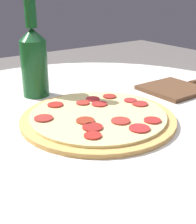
# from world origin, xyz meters

# --- Properties ---
(table) EXTENTS (1.07, 1.07, 0.71)m
(table) POSITION_xyz_m (0.00, 0.00, 0.55)
(table) COLOR silver
(table) RESTS_ON ground_plane
(pizza) EXTENTS (0.35, 0.35, 0.02)m
(pizza) POSITION_xyz_m (-0.05, 0.02, 0.71)
(pizza) COLOR tan
(pizza) RESTS_ON table
(beer_bottle) EXTENTS (0.07, 0.07, 0.26)m
(beer_bottle) POSITION_xyz_m (0.20, 0.05, 0.81)
(beer_bottle) COLOR #144C23
(beer_bottle) RESTS_ON table
(pizza_paddle) EXTENTS (0.16, 0.26, 0.02)m
(pizza_paddle) POSITION_xyz_m (0.00, -0.30, 0.71)
(pizza_paddle) COLOR brown
(pizza_paddle) RESTS_ON table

